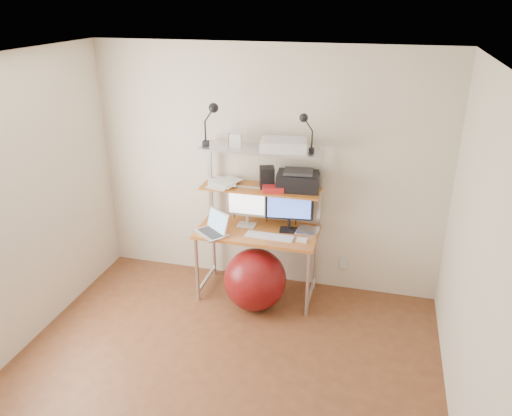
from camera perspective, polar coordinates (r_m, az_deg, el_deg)
The scene contains 20 objects.
room at distance 3.51m, azimuth -5.73°, elevation -5.00°, with size 3.60×3.60×3.60m.
computer_desk at distance 4.93m, azimuth 0.35°, elevation -0.01°, with size 1.20×0.60×1.57m.
wall_outlet at distance 5.35m, azimuth 9.99°, elevation -6.22°, with size 0.08×0.01×0.12m, color silver.
monitor_silver at distance 4.98m, azimuth -1.04°, elevation 0.52°, with size 0.40×0.15×0.45m.
monitor_black at distance 4.89m, azimuth 3.83°, elevation -0.02°, with size 0.47×0.15×0.47m.
laptop at distance 4.91m, azimuth -4.81°, elevation -2.36°, with size 0.41×0.40×0.28m.
keyboard at distance 4.83m, azimuth 1.53°, elevation -3.27°, with size 0.47×0.13×0.01m, color silver.
mouse at distance 4.76m, azimuth 5.27°, elevation -3.68°, with size 0.10×0.06×0.03m, color silver.
mac_mini at distance 4.92m, azimuth 5.89°, elevation -2.69°, with size 0.20×0.20×0.04m, color silver.
phone at distance 4.87m, azimuth -0.22°, elevation -3.04°, with size 0.07×0.13×0.01m, color black.
printer at distance 4.85m, azimuth 4.86°, elevation 3.14°, with size 0.43×0.31×0.20m.
nas_cube at distance 4.88m, azimuth 1.25°, elevation 3.53°, with size 0.14×0.14×0.21m, color black.
red_box at distance 4.80m, azimuth 1.97°, elevation 2.20°, with size 0.20×0.13×0.06m, color red.
scanner at distance 4.71m, azimuth 3.19°, elevation 7.24°, with size 0.47×0.35×0.11m.
box_white at distance 4.82m, azimuth -2.33°, elevation 7.77°, with size 0.11×0.09×0.13m, color silver.
box_grey at distance 4.87m, azimuth -2.53°, elevation 7.79°, with size 0.11×0.11×0.11m, color #2F3032.
clip_lamp_left at distance 4.78m, azimuth -5.07°, elevation 10.54°, with size 0.17×0.09×0.42m.
clip_lamp_right at distance 4.60m, azimuth 5.67°, elevation 9.50°, with size 0.15×0.08×0.37m.
exercise_ball at distance 4.97m, azimuth -0.11°, elevation -8.18°, with size 0.62×0.62×0.62m, color maroon.
paper_stack at distance 5.01m, azimuth -3.70°, elevation 2.93°, with size 0.39×0.41×0.03m.
Camera 1 is at (1.11, -2.88, 2.91)m, focal length 35.00 mm.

